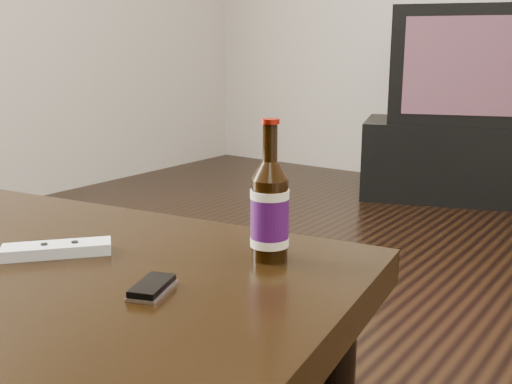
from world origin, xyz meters
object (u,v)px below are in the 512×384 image
Objects in this scene: tv at (470,65)px; beer_bottle at (270,211)px; phone at (152,288)px; remote at (57,249)px; tv_stand at (462,160)px.

tv reaches higher than beer_bottle.
remote is (-0.27, 0.02, 0.00)m from phone.
tv_stand is 0.55m from tv.
beer_bottle is 1.39× the size of remote.
tv reaches higher than remote.
beer_bottle is 0.25m from phone.
remote is (0.16, -2.92, -0.26)m from tv.
phone is at bearing 36.47° from remote.
tv is at bearing 100.19° from beer_bottle.
tv_stand is at bearing 90.00° from tv.
phone reaches higher than tv_stand.
phone is 0.57× the size of remote.
tv is at bearing 77.43° from phone.
tv_stand is 4.48× the size of beer_bottle.
phone is at bearing -101.96° from tv.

